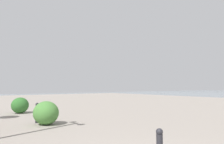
# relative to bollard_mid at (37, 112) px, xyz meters

# --- Properties ---
(bollard_mid) EXTENTS (0.13, 0.13, 0.82)m
(bollard_mid) POSITION_rel_bollard_mid_xyz_m (0.00, 0.00, 0.00)
(bollard_mid) COLOR #232328
(bollard_mid) RESTS_ON ground
(shrub_low) EXTENTS (1.08, 0.97, 0.92)m
(shrub_low) POSITION_rel_bollard_mid_xyz_m (-0.62, -0.16, 0.03)
(shrub_low) COLOR #477F38
(shrub_low) RESTS_ON ground
(shrub_round) EXTENTS (1.03, 0.93, 0.87)m
(shrub_round) POSITION_rel_bollard_mid_xyz_m (3.73, -0.23, 0.01)
(shrub_round) COLOR #2D6628
(shrub_round) RESTS_ON ground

